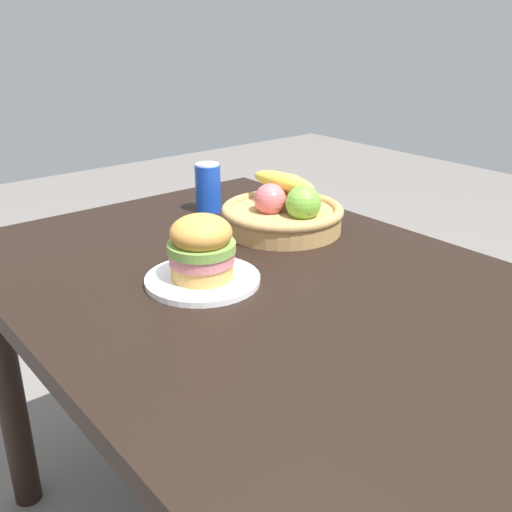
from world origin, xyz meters
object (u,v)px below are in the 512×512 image
plate (203,279)px  sandwich (201,247)px  fruit_basket (284,211)px  soda_can (208,188)px

plate → sandwich: sandwich is taller
plate → sandwich: size_ratio=1.71×
plate → fruit_basket: size_ratio=0.77×
sandwich → plate: bearing=0.0°
plate → fruit_basket: (-0.13, 0.32, 0.04)m
plate → soda_can: soda_can is taller
fruit_basket → plate: bearing=-68.4°
sandwich → fruit_basket: size_ratio=0.45×
plate → soda_can: (-0.36, 0.27, 0.06)m
plate → fruit_basket: bearing=111.6°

